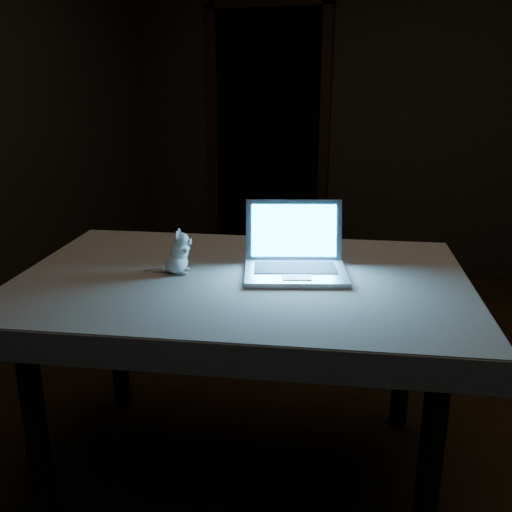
% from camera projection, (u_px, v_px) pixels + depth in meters
% --- Properties ---
extents(floor, '(5.00, 5.00, 0.00)m').
position_uv_depth(floor, '(332.00, 434.00, 2.56)').
color(floor, black).
rests_on(floor, ground).
extents(back_wall, '(4.50, 0.04, 2.60)m').
position_uv_depth(back_wall, '(403.00, 107.00, 4.42)').
color(back_wall, black).
rests_on(back_wall, ground).
extents(doorway, '(1.06, 0.36, 2.13)m').
position_uv_depth(doorway, '(268.00, 133.00, 4.83)').
color(doorway, black).
rests_on(doorway, back_wall).
extents(table, '(1.70, 1.26, 0.82)m').
position_uv_depth(table, '(242.00, 377.00, 2.23)').
color(table, black).
rests_on(table, floor).
extents(tablecloth, '(1.90, 1.54, 0.10)m').
position_uv_depth(tablecloth, '(232.00, 286.00, 2.14)').
color(tablecloth, '#C0AE9C').
rests_on(tablecloth, table).
extents(laptop, '(0.46, 0.43, 0.25)m').
position_uv_depth(laptop, '(296.00, 243.00, 2.06)').
color(laptop, silver).
rests_on(laptop, tablecloth).
extents(plush_mouse, '(0.16, 0.16, 0.17)m').
position_uv_depth(plush_mouse, '(176.00, 252.00, 2.11)').
color(plush_mouse, white).
rests_on(plush_mouse, tablecloth).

